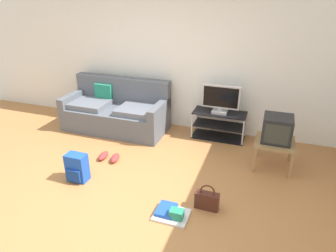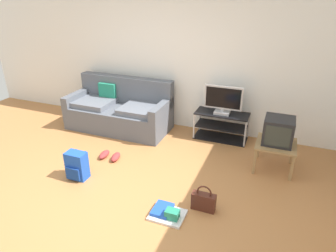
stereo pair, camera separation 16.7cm
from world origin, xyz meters
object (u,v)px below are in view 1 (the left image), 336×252
at_px(floor_tray, 171,213).
at_px(couch, 117,111).
at_px(side_table, 275,145).
at_px(handbag, 207,200).
at_px(flat_tv, 221,100).
at_px(sneakers_pair, 109,157).
at_px(crt_tv, 277,129).
at_px(tv_stand, 219,125).
at_px(backpack, 77,168).

bearing_deg(floor_tray, couch, 131.38).
height_order(side_table, handbag, side_table).
bearing_deg(couch, flat_tv, 6.30).
height_order(sneakers_pair, floor_tray, floor_tray).
bearing_deg(crt_tv, floor_tray, -124.41).
distance_m(flat_tv, handbag, 2.11).
xyz_separation_m(tv_stand, sneakers_pair, (-1.51, -1.37, -0.20)).
bearing_deg(sneakers_pair, side_table, 15.03).
height_order(crt_tv, sneakers_pair, crt_tv).
bearing_deg(crt_tv, side_table, -90.00).
bearing_deg(side_table, sneakers_pair, -164.97).
bearing_deg(backpack, crt_tv, 39.72).
xyz_separation_m(tv_stand, flat_tv, (0.00, -0.02, 0.50)).
height_order(flat_tv, side_table, flat_tv).
bearing_deg(side_table, flat_tv, 144.77).
relative_size(sneakers_pair, floor_tray, 0.88).
xyz_separation_m(tv_stand, crt_tv, (0.97, -0.69, 0.38)).
xyz_separation_m(couch, flat_tv, (1.96, 0.22, 0.40)).
height_order(handbag, floor_tray, handbag).
relative_size(crt_tv, sneakers_pair, 1.15).
height_order(tv_stand, flat_tv, flat_tv).
bearing_deg(side_table, floor_tray, -124.68).
distance_m(flat_tv, sneakers_pair, 2.15).
xyz_separation_m(tv_stand, handbag, (0.24, -2.02, -0.12)).
bearing_deg(handbag, side_table, 60.91).
bearing_deg(backpack, handbag, 12.72).
bearing_deg(floor_tray, tv_stand, 86.64).
xyz_separation_m(couch, side_table, (2.93, -0.47, 0.03)).
bearing_deg(crt_tv, tv_stand, 144.52).
bearing_deg(floor_tray, handbag, 37.07).
relative_size(tv_stand, sneakers_pair, 2.59).
bearing_deg(tv_stand, crt_tv, -35.48).
height_order(crt_tv, floor_tray, crt_tv).
relative_size(flat_tv, floor_tray, 1.60).
height_order(couch, handbag, couch).
distance_m(couch, sneakers_pair, 1.26).
bearing_deg(tv_stand, side_table, -36.10).
xyz_separation_m(sneakers_pair, floor_tray, (1.38, -0.93, -0.00)).
relative_size(couch, side_table, 3.41).
distance_m(couch, handbag, 2.84).
bearing_deg(side_table, crt_tv, 90.00).
xyz_separation_m(side_table, handbag, (-0.73, -1.32, -0.25)).
height_order(side_table, backpack, side_table).
distance_m(tv_stand, floor_tray, 2.32).
height_order(tv_stand, handbag, tv_stand).
height_order(crt_tv, backpack, crt_tv).
bearing_deg(flat_tv, side_table, -35.23).
bearing_deg(sneakers_pair, backpack, -101.61).
distance_m(backpack, floor_tray, 1.54).
bearing_deg(floor_tray, crt_tv, 55.59).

